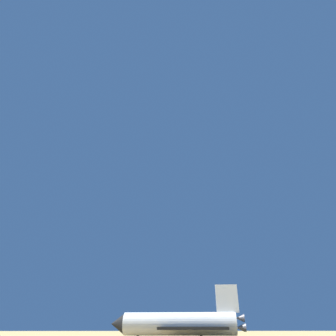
# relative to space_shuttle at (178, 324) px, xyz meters

# --- Properties ---
(space_shuttle) EXTENTS (38.77, 26.84, 15.80)m
(space_shuttle) POSITION_rel_space_shuttle_xyz_m (0.00, 0.00, 0.00)
(space_shuttle) COLOR white
(space_shuttle) RESTS_ON ground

